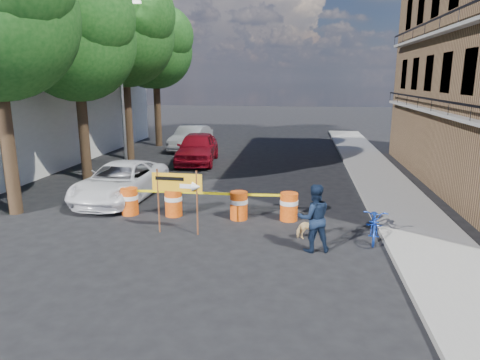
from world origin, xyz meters
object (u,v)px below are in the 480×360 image
(barrel_far_right, at_px, (289,206))
(pedestrian, at_px, (314,218))
(sedan_silver, at_px, (191,138))
(bicycle, at_px, (376,208))
(sedan_red, at_px, (197,148))
(detour_sign, at_px, (184,187))
(dog, at_px, (310,228))
(suv_white, at_px, (121,181))
(barrel_mid_left, at_px, (174,202))
(barrel_far_left, at_px, (130,201))
(barrel_mid_right, at_px, (239,205))

(barrel_far_right, distance_m, pedestrian, 2.56)
(pedestrian, bearing_deg, sedan_silver, -77.95)
(bicycle, bearing_deg, sedan_red, 135.81)
(detour_sign, height_order, dog, detour_sign)
(detour_sign, relative_size, suv_white, 0.39)
(bicycle, bearing_deg, dog, -164.20)
(barrel_far_right, bearing_deg, pedestrian, -73.76)
(pedestrian, bearing_deg, detour_sign, -24.31)
(barrel_mid_left, relative_size, detour_sign, 0.47)
(barrel_far_left, distance_m, sedan_silver, 13.36)
(barrel_mid_left, relative_size, sedan_silver, 0.20)
(barrel_mid_right, bearing_deg, bicycle, -17.11)
(dog, bearing_deg, barrel_mid_left, 47.27)
(barrel_mid_left, xyz_separation_m, sedan_red, (-1.36, 8.98, 0.35))
(sedan_red, bearing_deg, sedan_silver, 103.18)
(bicycle, bearing_deg, barrel_mid_right, 172.23)
(barrel_mid_right, height_order, suv_white, suv_white)
(suv_white, bearing_deg, detour_sign, -42.21)
(barrel_mid_right, xyz_separation_m, detour_sign, (-1.37, -1.58, 0.93))
(barrel_mid_right, height_order, sedan_red, sedan_red)
(barrel_far_left, relative_size, pedestrian, 0.50)
(detour_sign, xyz_separation_m, sedan_silver, (-3.60, 14.85, -0.65))
(barrel_far_left, bearing_deg, barrel_mid_right, 0.39)
(barrel_far_left, bearing_deg, suv_white, 120.98)
(bicycle, xyz_separation_m, sedan_red, (-7.59, 10.26, -0.09))
(barrel_far_left, height_order, sedan_red, sedan_red)
(bicycle, distance_m, suv_white, 9.23)
(barrel_mid_left, distance_m, sedan_silver, 13.53)
(barrel_mid_left, bearing_deg, barrel_far_right, 1.03)
(detour_sign, distance_m, sedan_silver, 15.30)
(bicycle, bearing_deg, barrel_far_right, 160.36)
(bicycle, height_order, dog, bicycle)
(barrel_mid_right, bearing_deg, sedan_silver, 110.51)
(dog, bearing_deg, barrel_far_right, -1.98)
(sedan_red, xyz_separation_m, sedan_silver, (-1.42, 4.25, -0.07))
(barrel_far_left, bearing_deg, barrel_far_right, 1.44)
(barrel_mid_right, bearing_deg, barrel_far_left, -179.61)
(barrel_mid_left, xyz_separation_m, pedestrian, (4.49, -2.35, 0.43))
(pedestrian, xyz_separation_m, dog, (-0.07, 0.87, -0.60))
(barrel_far_left, height_order, sedan_silver, sedan_silver)
(detour_sign, relative_size, sedan_red, 0.40)
(barrel_far_left, bearing_deg, detour_sign, -33.93)
(barrel_far_left, height_order, detour_sign, detour_sign)
(sedan_red, relative_size, sedan_silver, 1.06)
(bicycle, relative_size, sedan_silver, 0.40)
(barrel_mid_left, distance_m, dog, 4.66)
(barrel_mid_left, distance_m, detour_sign, 2.04)
(detour_sign, xyz_separation_m, pedestrian, (3.67, -0.74, -0.50))
(barrel_far_left, height_order, barrel_far_right, same)
(bicycle, bearing_deg, barrel_far_left, -179.64)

